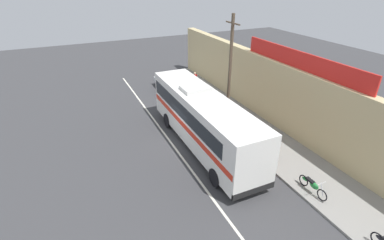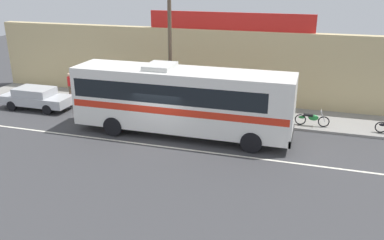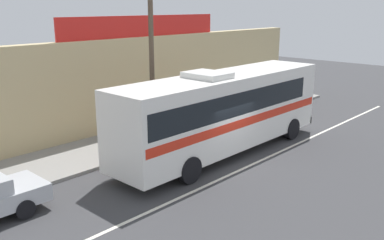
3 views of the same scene
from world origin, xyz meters
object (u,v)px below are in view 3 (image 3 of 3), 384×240
(intercity_bus, at_px, (223,109))
(motorcycle_red, at_px, (253,105))
(utility_pole, at_px, (152,56))
(motorcycle_green, at_px, (289,95))

(intercity_bus, relative_size, motorcycle_red, 6.15)
(utility_pole, distance_m, motorcycle_green, 12.96)
(motorcycle_red, bearing_deg, motorcycle_green, 0.25)
(intercity_bus, height_order, motorcycle_green, intercity_bus)
(motorcycle_green, bearing_deg, motorcycle_red, -179.75)
(utility_pole, xyz_separation_m, motorcycle_red, (8.25, 0.19, -3.67))
(utility_pole, bearing_deg, intercity_bus, -61.44)
(motorcycle_red, bearing_deg, utility_pole, -178.65)
(intercity_bus, distance_m, motorcycle_red, 7.51)
(intercity_bus, bearing_deg, motorcycle_green, 15.69)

